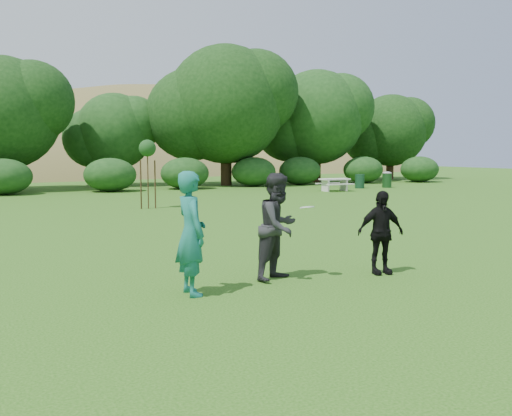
{
  "coord_description": "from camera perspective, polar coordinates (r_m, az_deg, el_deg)",
  "views": [
    {
      "loc": [
        -5.65,
        -8.47,
        2.38
      ],
      "look_at": [
        0.0,
        3.0,
        1.1
      ],
      "focal_mm": 40.0,
      "sensor_mm": 36.0,
      "label": 1
    }
  ],
  "objects": [
    {
      "name": "ground",
      "position": [
        10.46,
        7.34,
        -7.48
      ],
      "size": [
        120.0,
        120.0,
        0.0
      ],
      "primitive_type": "plane",
      "color": "#19470C",
      "rests_on": "ground"
    },
    {
      "name": "player_teal",
      "position": [
        9.46,
        -6.51,
        -2.53
      ],
      "size": [
        0.5,
        0.75,
        2.06
      ],
      "primitive_type": "imported",
      "rotation": [
        0.0,
        0.0,
        1.58
      ],
      "color": "#17685E",
      "rests_on": "ground"
    },
    {
      "name": "player_grey",
      "position": [
        10.55,
        2.28,
        -1.86
      ],
      "size": [
        1.2,
        1.11,
        1.98
      ],
      "primitive_type": "imported",
      "rotation": [
        0.0,
        0.0,
        0.48
      ],
      "color": "#272729",
      "rests_on": "ground"
    },
    {
      "name": "player_black",
      "position": [
        11.29,
        12.35,
        -2.4
      ],
      "size": [
        1.01,
        0.56,
        1.62
      ],
      "primitive_type": "imported",
      "rotation": [
        0.0,
        0.0,
        -0.18
      ],
      "color": "black",
      "rests_on": "ground"
    },
    {
      "name": "trash_can_near",
      "position": [
        37.19,
        10.33,
        2.65
      ],
      "size": [
        0.6,
        0.6,
        0.9
      ],
      "primitive_type": "cylinder",
      "color": "#153C24",
      "rests_on": "ground"
    },
    {
      "name": "frisbee",
      "position": [
        10.51,
        5.13,
        0.07
      ],
      "size": [
        0.27,
        0.27,
        0.07
      ],
      "color": "white",
      "rests_on": "ground"
    },
    {
      "name": "sapling",
      "position": [
        23.96,
        -10.81,
        5.71
      ],
      "size": [
        0.7,
        0.7,
        2.85
      ],
      "color": "#3D2A17",
      "rests_on": "ground"
    },
    {
      "name": "picnic_table",
      "position": [
        34.18,
        7.88,
        2.54
      ],
      "size": [
        1.8,
        1.48,
        0.76
      ],
      "color": "beige",
      "rests_on": "ground"
    },
    {
      "name": "trash_can_lidded",
      "position": [
        38.2,
        12.96,
        2.81
      ],
      "size": [
        0.6,
        0.6,
        1.05
      ],
      "color": "#153C18",
      "rests_on": "ground"
    },
    {
      "name": "hillside",
      "position": [
        78.42,
        -22.14,
        -5.25
      ],
      "size": [
        150.0,
        72.0,
        52.0
      ],
      "color": "olive",
      "rests_on": "ground"
    },
    {
      "name": "tree_row",
      "position": [
        38.29,
        -12.93,
        9.31
      ],
      "size": [
        53.92,
        10.38,
        9.62
      ],
      "color": "#3A2616",
      "rests_on": "ground"
    }
  ]
}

